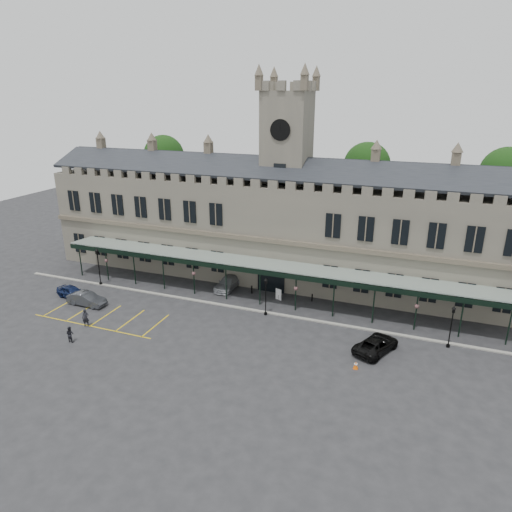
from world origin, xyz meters
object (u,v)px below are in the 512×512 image
(person_a, at_px, (86,318))
(person_b, at_px, (70,334))
(lamp_post_mid, at_px, (266,293))
(car_taxi, at_px, (228,283))
(lamp_post_left, at_px, (98,263))
(traffic_cone, at_px, (356,365))
(car_van, at_px, (376,344))
(station_building, at_px, (285,227))
(car_left_a, at_px, (72,292))
(clock_tower, at_px, (286,172))
(lamp_post_right, at_px, (452,323))
(car_left_b, at_px, (87,299))
(sign_board, at_px, (279,294))

(person_a, relative_size, person_b, 1.17)
(lamp_post_mid, height_order, car_taxi, lamp_post_mid)
(lamp_post_left, relative_size, traffic_cone, 6.88)
(lamp_post_left, bearing_deg, car_taxi, 17.02)
(car_van, distance_m, person_a, 27.83)
(traffic_cone, height_order, car_taxi, car_taxi)
(station_building, height_order, lamp_post_left, station_building)
(lamp_post_left, height_order, car_left_a, lamp_post_left)
(car_van, bearing_deg, clock_tower, -23.14)
(person_a, distance_m, person_b, 3.03)
(lamp_post_left, distance_m, lamp_post_right, 38.82)
(person_b, bearing_deg, car_left_b, -59.24)
(lamp_post_left, distance_m, person_b, 13.57)
(car_left_b, bearing_deg, traffic_cone, -93.24)
(sign_board, bearing_deg, car_left_a, -142.29)
(car_taxi, bearing_deg, station_building, 52.16)
(traffic_cone, bearing_deg, lamp_post_right, 41.42)
(station_building, height_order, person_b, station_building)
(clock_tower, distance_m, lamp_post_right, 24.51)
(lamp_post_right, distance_m, person_a, 34.43)
(car_van, xyz_separation_m, person_a, (-27.32, -5.32, 0.22))
(station_building, bearing_deg, clock_tower, 90.00)
(lamp_post_mid, xyz_separation_m, person_a, (-15.73, -8.61, -1.53))
(clock_tower, relative_size, lamp_post_left, 5.33)
(station_building, xyz_separation_m, car_van, (13.00, -14.10, -5.78))
(station_building, relative_size, lamp_post_right, 14.58)
(lamp_post_right, distance_m, sign_board, 18.11)
(car_left_b, distance_m, car_taxi, 15.76)
(station_building, distance_m, car_van, 20.03)
(car_taxi, bearing_deg, car_left_b, -140.07)
(lamp_post_mid, bearing_deg, car_van, -15.82)
(clock_tower, relative_size, lamp_post_mid, 6.04)
(person_a, xyz_separation_m, person_b, (0.69, -2.95, -0.13))
(car_taxi, bearing_deg, lamp_post_left, -160.58)
(sign_board, distance_m, car_van, 13.57)
(lamp_post_left, xyz_separation_m, car_left_a, (-0.55, -4.17, -2.06))
(clock_tower, xyz_separation_m, traffic_cone, (11.77, -17.57, -12.78))
(lamp_post_right, height_order, traffic_cone, lamp_post_right)
(traffic_cone, bearing_deg, person_a, -175.74)
(person_b, bearing_deg, sign_board, -132.99)
(sign_board, relative_size, person_a, 0.71)
(sign_board, xyz_separation_m, person_a, (-15.85, -12.57, 0.28))
(car_left_b, xyz_separation_m, person_a, (3.18, -3.91, 0.19))
(car_left_b, height_order, person_b, person_b)
(traffic_cone, bearing_deg, person_b, -169.10)
(clock_tower, height_order, lamp_post_right, clock_tower)
(lamp_post_mid, xyz_separation_m, car_van, (11.59, -3.28, -1.75))
(traffic_cone, relative_size, car_left_b, 0.16)
(station_building, xyz_separation_m, traffic_cone, (11.77, -17.48, -6.14))
(traffic_cone, height_order, person_a, person_a)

